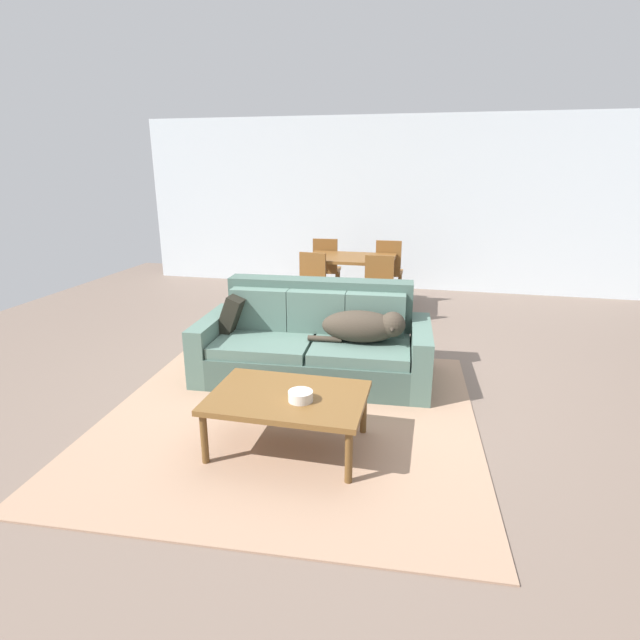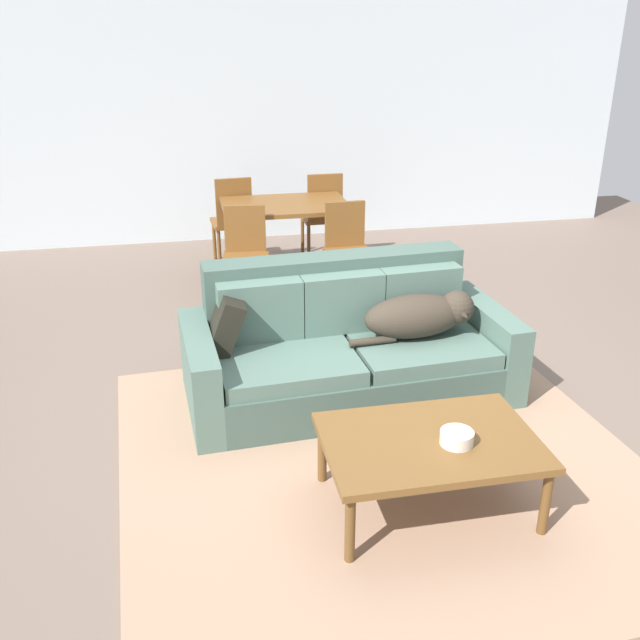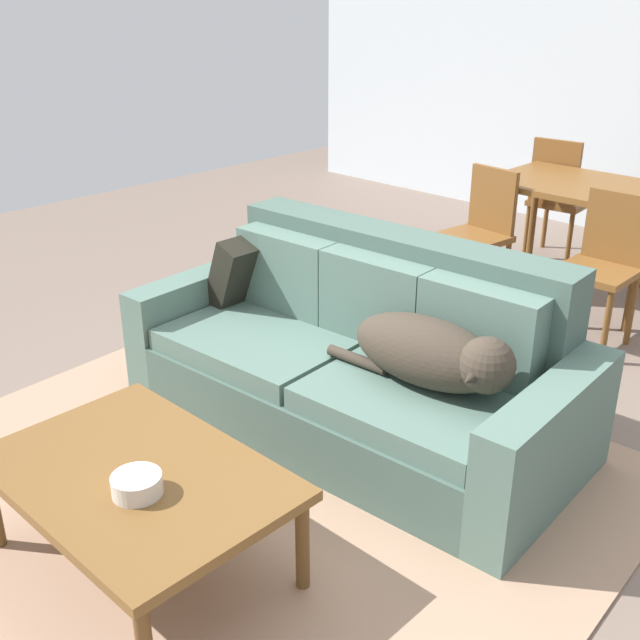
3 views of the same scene
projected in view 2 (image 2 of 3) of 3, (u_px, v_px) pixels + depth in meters
name	position (u px, v px, depth m)	size (l,w,h in m)	color
ground_plane	(377.00, 396.00, 4.85)	(10.00, 10.00, 0.00)	#726054
back_partition	(284.00, 117.00, 7.92)	(8.00, 0.12, 2.70)	silver
area_rug	(381.00, 461.00, 4.12)	(2.95, 2.97, 0.01)	#A37F66
couch	(346.00, 347.00, 4.80)	(2.22, 1.11, 0.89)	#41584F
dog_on_left_cushion	(421.00, 315.00, 4.71)	(0.87, 0.36, 0.30)	#3B3228
throw_pillow_by_left_arm	(225.00, 323.00, 4.55)	(0.14, 0.37, 0.37)	black
coffee_table	(430.00, 446.00, 3.61)	(1.09, 0.75, 0.42)	brown
bowl_on_coffee_table	(457.00, 438.00, 3.54)	(0.17, 0.17, 0.07)	silver
dining_table	(286.00, 212.00, 6.71)	(1.18, 0.81, 0.76)	brown
dining_chair_near_left	(246.00, 251.00, 6.22)	(0.45, 0.45, 0.87)	brown
dining_chair_near_right	(348.00, 247.00, 6.29)	(0.41, 0.41, 0.89)	brown
dining_chair_far_left	(233.00, 218.00, 7.18)	(0.43, 0.43, 0.93)	brown
dining_chair_far_right	(323.00, 213.00, 7.35)	(0.41, 0.41, 0.94)	brown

